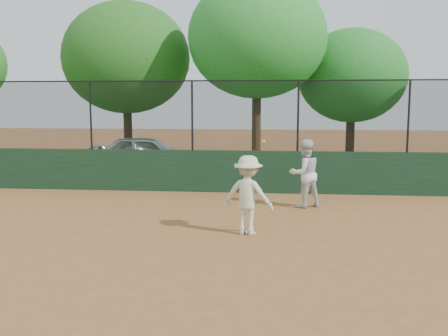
# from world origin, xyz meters

# --- Properties ---
(ground) EXTENTS (80.00, 80.00, 0.00)m
(ground) POSITION_xyz_m (0.00, 0.00, 0.00)
(ground) COLOR #945D30
(ground) RESTS_ON ground
(back_wall) EXTENTS (26.00, 0.20, 1.20)m
(back_wall) POSITION_xyz_m (0.00, 6.00, 0.60)
(back_wall) COLOR #18361F
(back_wall) RESTS_ON ground
(grass_strip) EXTENTS (36.00, 12.00, 0.01)m
(grass_strip) POSITION_xyz_m (0.00, 12.00, 0.00)
(grass_strip) COLOR #2D581B
(grass_strip) RESTS_ON ground
(parked_car) EXTENTS (4.28, 2.02, 1.41)m
(parked_car) POSITION_xyz_m (-2.69, 9.40, 0.71)
(parked_car) COLOR silver
(parked_car) RESTS_ON ground
(player_second) EXTENTS (1.01, 0.93, 1.67)m
(player_second) POSITION_xyz_m (2.60, 4.11, 0.84)
(player_second) COLOR silver
(player_second) RESTS_ON ground
(player_main) EXTENTS (1.12, 0.83, 1.88)m
(player_main) POSITION_xyz_m (1.35, 1.41, 0.78)
(player_main) COLOR beige
(player_main) RESTS_ON ground
(fence_assembly) EXTENTS (26.00, 0.06, 2.00)m
(fence_assembly) POSITION_xyz_m (-0.03, 6.00, 2.24)
(fence_assembly) COLOR black
(fence_assembly) RESTS_ON back_wall
(tree_1) EXTENTS (5.42, 4.93, 6.78)m
(tree_1) POSITION_xyz_m (-4.43, 12.78, 4.43)
(tree_1) COLOR #3E2915
(tree_1) RESTS_ON ground
(tree_2) EXTENTS (5.32, 4.84, 7.31)m
(tree_2) POSITION_xyz_m (1.14, 11.32, 5.00)
(tree_2) COLOR #462C19
(tree_2) RESTS_ON ground
(tree_3) EXTENTS (4.42, 4.02, 5.56)m
(tree_3) POSITION_xyz_m (4.97, 12.94, 3.65)
(tree_3) COLOR #3E2814
(tree_3) RESTS_ON ground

